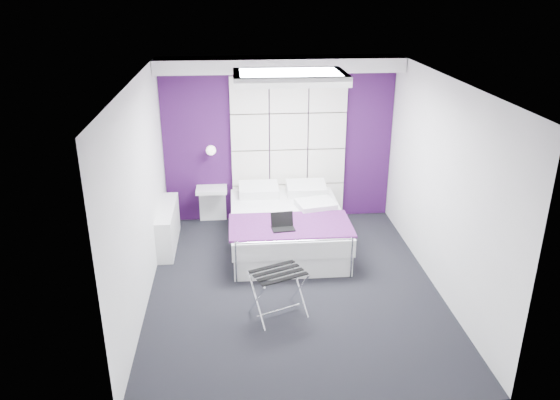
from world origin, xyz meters
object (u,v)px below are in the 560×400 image
object	(u,v)px
bed	(287,227)
laptop	(283,224)
luggage_rack	(278,294)
wall_lamp	(211,150)
nightstand	(212,189)
radiator	(168,227)

from	to	relation	value
bed	laptop	xyz separation A→B (m)	(-0.11, -0.60, 0.32)
luggage_rack	wall_lamp	bearing A→B (deg)	83.96
nightstand	laptop	world-z (taller)	laptop
radiator	laptop	world-z (taller)	laptop
wall_lamp	nightstand	size ratio (longest dim) A/B	0.31
wall_lamp	bed	bearing A→B (deg)	-40.38
radiator	bed	distance (m)	1.72
wall_lamp	bed	distance (m)	1.69
luggage_rack	laptop	distance (m)	1.23
laptop	radiator	bearing A→B (deg)	148.29
radiator	bed	world-z (taller)	bed
nightstand	luggage_rack	xyz separation A→B (m)	(0.83, -2.65, -0.30)
nightstand	laptop	distance (m)	1.77
wall_lamp	nightstand	distance (m)	0.64
bed	laptop	size ratio (longest dim) A/B	6.70
bed	luggage_rack	distance (m)	1.80
nightstand	luggage_rack	world-z (taller)	nightstand
nightstand	laptop	size ratio (longest dim) A/B	1.61
luggage_rack	nightstand	bearing A→B (deg)	84.61
wall_lamp	laptop	world-z (taller)	wall_lamp
radiator	bed	size ratio (longest dim) A/B	0.60
bed	radiator	bearing A→B (deg)	174.80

